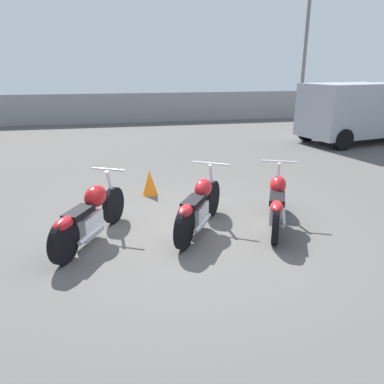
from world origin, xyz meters
name	(u,v)px	position (x,y,z in m)	size (l,w,h in m)	color
ground_plane	(193,231)	(0.00, 0.00, 0.00)	(60.00, 60.00, 0.00)	#514F4C
fence_back	(136,108)	(0.00, 12.99, 0.70)	(40.00, 0.04, 1.40)	gray
light_pole_left	(306,36)	(7.70, 11.29, 3.90)	(0.70, 0.35, 6.49)	slate
motorcycle_slot_0	(90,215)	(-1.62, -0.05, 0.43)	(1.09, 1.92, 1.00)	black
motorcycle_slot_1	(199,207)	(0.09, -0.03, 0.43)	(1.19, 1.78, 1.02)	black
motorcycle_slot_2	(277,203)	(1.41, -0.12, 0.43)	(1.01, 1.85, 1.00)	black
parked_van	(365,110)	(7.59, 6.36, 1.15)	(4.90, 2.74, 2.05)	#999EA8
traffic_cone_near	(150,183)	(-0.50, 2.00, 0.27)	(0.32, 0.32, 0.53)	orange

